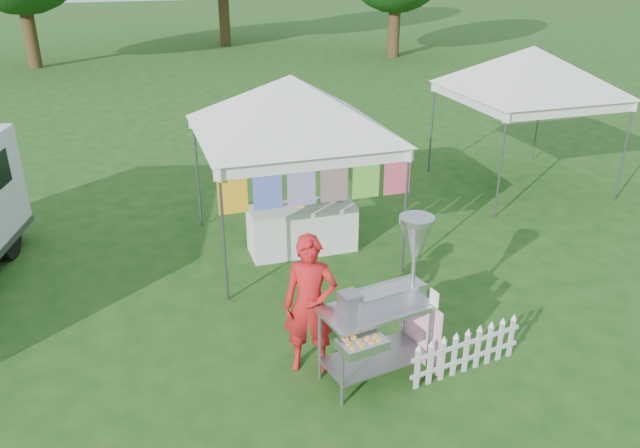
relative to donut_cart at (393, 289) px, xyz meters
name	(u,v)px	position (x,y,z in m)	size (l,w,h in m)	color
ground	(367,363)	(-0.18, 0.25, -1.18)	(120.00, 120.00, 0.00)	#184714
canopy_main	(291,76)	(-0.18, 3.75, 1.81)	(4.24, 4.24, 3.45)	#59595E
canopy_right	(534,46)	(5.32, 5.25, 1.81)	(4.24, 4.24, 3.45)	#59595E
donut_cart	(393,289)	(0.00, 0.00, 0.00)	(1.46, 1.21, 2.01)	gray
vendor	(310,305)	(-0.89, 0.40, -0.28)	(0.66, 0.43, 1.80)	red
picket_fence	(466,352)	(0.90, -0.28, -0.89)	(1.60, 0.28, 0.56)	silver
display_table	(302,229)	(-0.07, 3.59, -0.77)	(1.80, 0.70, 0.82)	white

